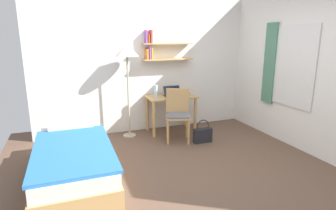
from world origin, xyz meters
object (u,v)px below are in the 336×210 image
desk (171,103)px  desk_chair (178,113)px  book_stack (184,93)px  bed (74,161)px  standing_lamp (127,55)px  laptop (172,93)px  water_bottle (156,91)px  handbag (203,135)px

desk → desk_chair: bearing=-96.8°
book_stack → bed: bearing=-147.7°
standing_lamp → laptop: size_ratio=5.03×
desk → book_stack: size_ratio=3.94×
desk_chair → desk: bearing=83.2°
desk → laptop: laptop is taller
standing_lamp → water_bottle: (0.52, -0.04, -0.69)m
desk_chair → water_bottle: size_ratio=3.90×
desk_chair → bed: bearing=-155.0°
water_bottle → book_stack: (0.61, 0.07, -0.09)m
desk → standing_lamp: standing_lamp is taller
desk_chair → book_stack: (0.35, 0.52, 0.23)m
desk → handbag: desk is taller
desk → bed: bearing=-144.5°
bed → standing_lamp: bearing=52.3°
desk → book_stack: (0.29, 0.03, 0.17)m
bed → book_stack: bearing=32.3°
standing_lamp → bed: bearing=-127.7°
bed → laptop: size_ratio=5.84×
laptop → handbag: 1.03m
desk_chair → standing_lamp: size_ratio=0.54×
desk_chair → laptop: 0.57m
laptop → book_stack: 0.26m
standing_lamp → desk_chair: bearing=-32.3°
desk → water_bottle: water_bottle is taller
laptop → handbag: bearing=-70.6°
bed → handbag: bearing=14.6°
desk → book_stack: 0.34m
desk_chair → laptop: (0.09, 0.50, 0.25)m
desk → handbag: 0.93m
desk_chair → water_bottle: 0.61m
desk_chair → water_bottle: (-0.26, 0.45, 0.32)m
desk → desk_chair: size_ratio=1.01×
desk_chair → water_bottle: bearing=120.0°
desk_chair → handbag: (0.36, -0.28, -0.37)m
laptop → water_bottle: water_bottle is taller
desk → handbag: bearing=-68.1°
standing_lamp → book_stack: size_ratio=7.23×
bed → desk: bearing=35.5°
bed → book_stack: (2.16, 1.36, 0.50)m
bed → desk_chair: (1.81, 0.84, 0.27)m
standing_lamp → handbag: (1.14, -0.77, -1.38)m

